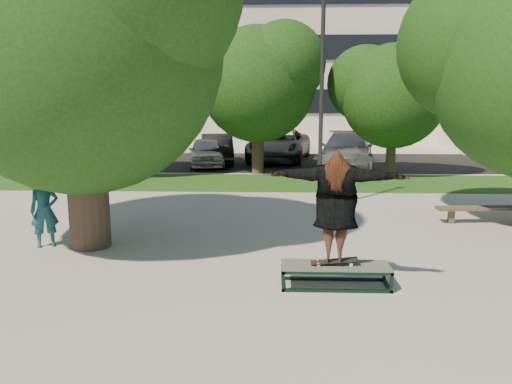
{
  "coord_description": "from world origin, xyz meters",
  "views": [
    {
      "loc": [
        -0.31,
        -9.14,
        3.08
      ],
      "look_at": [
        -0.66,
        0.6,
        1.28
      ],
      "focal_mm": 35.0,
      "sensor_mm": 36.0,
      "label": 1
    }
  ],
  "objects_px": {
    "grind_box": "(335,275)",
    "bench": "(490,209)",
    "car_grey": "(279,145)",
    "car_dark": "(217,149)",
    "lamppost": "(321,97)",
    "car_silver_b": "(347,151)",
    "bystander": "(44,211)",
    "tree_left": "(75,32)",
    "car_silver_a": "(206,152)"
  },
  "relations": [
    {
      "from": "grind_box",
      "to": "bench",
      "type": "bearing_deg",
      "value": 45.74
    },
    {
      "from": "car_grey",
      "to": "car_dark",
      "type": "bearing_deg",
      "value": -148.92
    },
    {
      "from": "lamppost",
      "to": "car_dark",
      "type": "relative_size",
      "value": 1.41
    },
    {
      "from": "bench",
      "to": "car_silver_b",
      "type": "height_order",
      "value": "car_silver_b"
    },
    {
      "from": "lamppost",
      "to": "bystander",
      "type": "xyz_separation_m",
      "value": [
        -6.15,
        -4.03,
        -2.37
      ]
    },
    {
      "from": "car_silver_b",
      "to": "car_dark",
      "type": "bearing_deg",
      "value": 174.96
    },
    {
      "from": "tree_left",
      "to": "car_dark",
      "type": "height_order",
      "value": "tree_left"
    },
    {
      "from": "grind_box",
      "to": "car_grey",
      "type": "xyz_separation_m",
      "value": [
        -0.77,
        17.64,
        0.63
      ]
    },
    {
      "from": "car_silver_a",
      "to": "tree_left",
      "type": "bearing_deg",
      "value": -102.46
    },
    {
      "from": "car_grey",
      "to": "car_silver_b",
      "type": "xyz_separation_m",
      "value": [
        3.04,
        -2.85,
        -0.0
      ]
    },
    {
      "from": "tree_left",
      "to": "bench",
      "type": "relative_size",
      "value": 2.59
    },
    {
      "from": "bystander",
      "to": "car_silver_b",
      "type": "bearing_deg",
      "value": 31.63
    },
    {
      "from": "car_dark",
      "to": "car_silver_a",
      "type": "bearing_deg",
      "value": -117.1
    },
    {
      "from": "bystander",
      "to": "bench",
      "type": "relative_size",
      "value": 0.57
    },
    {
      "from": "bystander",
      "to": "bench",
      "type": "distance_m",
      "value": 10.64
    },
    {
      "from": "lamppost",
      "to": "bench",
      "type": "bearing_deg",
      "value": -20.45
    },
    {
      "from": "car_dark",
      "to": "car_grey",
      "type": "bearing_deg",
      "value": 14.51
    },
    {
      "from": "grind_box",
      "to": "lamppost",
      "type": "bearing_deg",
      "value": 87.48
    },
    {
      "from": "bystander",
      "to": "car_grey",
      "type": "height_order",
      "value": "car_grey"
    },
    {
      "from": "lamppost",
      "to": "car_silver_a",
      "type": "xyz_separation_m",
      "value": [
        -4.5,
        9.2,
        -2.48
      ]
    },
    {
      "from": "car_dark",
      "to": "car_silver_b",
      "type": "bearing_deg",
      "value": -22.05
    },
    {
      "from": "car_silver_a",
      "to": "car_silver_b",
      "type": "relative_size",
      "value": 0.7
    },
    {
      "from": "bench",
      "to": "car_silver_b",
      "type": "relative_size",
      "value": 0.49
    },
    {
      "from": "car_silver_a",
      "to": "car_dark",
      "type": "relative_size",
      "value": 0.91
    },
    {
      "from": "bystander",
      "to": "bench",
      "type": "bearing_deg",
      "value": -12.24
    },
    {
      "from": "bench",
      "to": "car_silver_b",
      "type": "bearing_deg",
      "value": 97.43
    },
    {
      "from": "car_silver_a",
      "to": "car_silver_b",
      "type": "bearing_deg",
      "value": -13.85
    },
    {
      "from": "grind_box",
      "to": "bench",
      "type": "relative_size",
      "value": 0.66
    },
    {
      "from": "bystander",
      "to": "car_grey",
      "type": "distance_m",
      "value": 16.35
    },
    {
      "from": "bystander",
      "to": "car_silver_b",
      "type": "xyz_separation_m",
      "value": [
        8.15,
        12.68,
        0.03
      ]
    },
    {
      "from": "bystander",
      "to": "car_silver_b",
      "type": "distance_m",
      "value": 15.07
    },
    {
      "from": "bench",
      "to": "car_silver_a",
      "type": "distance_m",
      "value": 13.84
    },
    {
      "from": "car_grey",
      "to": "lamppost",
      "type": "bearing_deg",
      "value": -75.29
    },
    {
      "from": "lamppost",
      "to": "bench",
      "type": "distance_m",
      "value": 5.28
    },
    {
      "from": "lamppost",
      "to": "car_silver_b",
      "type": "relative_size",
      "value": 1.09
    },
    {
      "from": "bystander",
      "to": "car_silver_a",
      "type": "xyz_separation_m",
      "value": [
        1.65,
        13.23,
        -0.11
      ]
    },
    {
      "from": "tree_left",
      "to": "grind_box",
      "type": "distance_m",
      "value": 6.94
    },
    {
      "from": "bench",
      "to": "car_silver_a",
      "type": "xyz_separation_m",
      "value": [
        -8.69,
        10.77,
        0.32
      ]
    },
    {
      "from": "car_silver_a",
      "to": "car_dark",
      "type": "bearing_deg",
      "value": 60.92
    },
    {
      "from": "lamppost",
      "to": "car_grey",
      "type": "xyz_separation_m",
      "value": [
        -1.04,
        11.5,
        -2.34
      ]
    },
    {
      "from": "bystander",
      "to": "car_silver_a",
      "type": "distance_m",
      "value": 13.34
    },
    {
      "from": "car_grey",
      "to": "car_silver_b",
      "type": "height_order",
      "value": "same"
    },
    {
      "from": "bench",
      "to": "car_dark",
      "type": "xyz_separation_m",
      "value": [
        -8.3,
        11.85,
        0.37
      ]
    },
    {
      "from": "car_silver_b",
      "to": "lamppost",
      "type": "bearing_deg",
      "value": -93.01
    },
    {
      "from": "lamppost",
      "to": "bench",
      "type": "height_order",
      "value": "lamppost"
    },
    {
      "from": "bystander",
      "to": "car_silver_a",
      "type": "relative_size",
      "value": 0.4
    },
    {
      "from": "lamppost",
      "to": "bystander",
      "type": "relative_size",
      "value": 3.91
    },
    {
      "from": "car_dark",
      "to": "tree_left",
      "type": "bearing_deg",
      "value": -101.81
    },
    {
      "from": "lamppost",
      "to": "car_silver_b",
      "type": "bearing_deg",
      "value": 77.0
    },
    {
      "from": "tree_left",
      "to": "bench",
      "type": "height_order",
      "value": "tree_left"
    }
  ]
}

